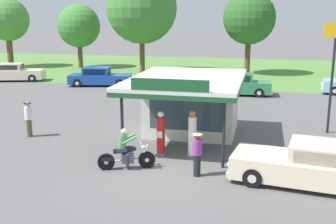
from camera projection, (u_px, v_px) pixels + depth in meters
ground_plane at (160, 173)px, 15.28m from camera, size 300.00×300.00×0.00m
grass_verge_strip at (230, 70)px, 43.72m from camera, size 120.00×24.00×0.01m
service_station_kiosk at (191, 100)px, 19.92m from camera, size 4.90×6.95×3.39m
gas_pump_nearside at (161, 135)px, 17.12m from camera, size 0.44×0.44×1.86m
gas_pump_offside at (192, 136)px, 16.81m from camera, size 0.44×0.44×1.97m
motorcycle_with_rider at (125, 152)px, 15.58m from camera, size 2.04×1.00×1.58m
featured_classic_sedan at (313, 166)px, 14.07m from camera, size 5.53×2.62×1.51m
parked_car_back_row_centre_left at (100, 77)px, 34.05m from camera, size 5.43×2.94×1.50m
parked_car_back_row_centre at (14, 73)px, 36.43m from camera, size 5.29×3.08×1.52m
parked_car_back_row_centre_right at (235, 85)px, 30.16m from camera, size 5.48×2.06×1.58m
bystander_admiring_sedan at (29, 118)px, 19.69m from camera, size 0.37×0.37×1.67m
bystander_standing_back_lot at (197, 154)px, 14.86m from camera, size 0.35×0.35×1.58m
bystander_leaning_by_kiosk at (212, 92)px, 26.65m from camera, size 0.34×0.34×1.64m
tree_oak_left at (7, 20)px, 45.15m from camera, size 4.65×4.65×7.49m
tree_oak_far_right at (79, 27)px, 44.75m from camera, size 4.58×4.58×6.77m
tree_oak_centre at (142, 8)px, 40.44m from camera, size 6.89×6.89×9.73m
tree_oak_distant_spare at (249, 18)px, 39.59m from camera, size 5.00×5.00×7.85m
roadside_pole_sign at (334, 60)px, 19.72m from camera, size 1.10×0.12×5.31m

